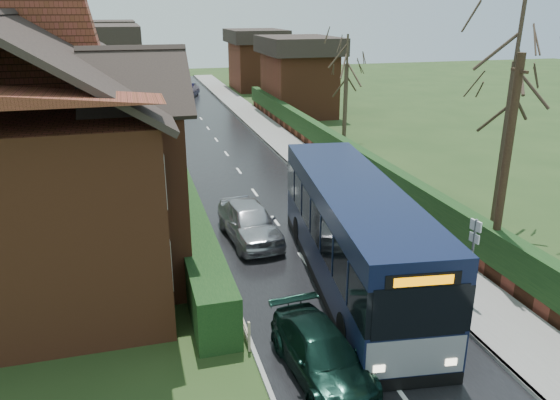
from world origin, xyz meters
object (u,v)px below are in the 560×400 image
object	(u,v)px
telegraph_pole	(505,171)
bus	(354,235)
car_silver	(249,221)
bus_stop_sign	(473,249)
brick_house	(42,142)
car_green	(322,354)

from	to	relation	value
telegraph_pole	bus	bearing A→B (deg)	179.44
bus	car_silver	bearing A→B (deg)	127.29
bus	telegraph_pole	size ratio (longest dim) A/B	1.54
bus_stop_sign	telegraph_pole	world-z (taller)	telegraph_pole
car_silver	brick_house	bearing A→B (deg)	172.68
bus	bus_stop_sign	bearing A→B (deg)	-30.73
car_green	bus_stop_sign	size ratio (longest dim) A/B	1.46
car_silver	bus_stop_sign	size ratio (longest dim) A/B	1.59
telegraph_pole	bus_stop_sign	bearing A→B (deg)	-132.86
bus_stop_sign	telegraph_pole	size ratio (longest dim) A/B	0.38
car_green	telegraph_pole	bearing A→B (deg)	20.19
car_silver	bus_stop_sign	bearing A→B (deg)	-54.92
car_green	bus_stop_sign	distance (m)	6.12
car_green	telegraph_pole	world-z (taller)	telegraph_pole
car_silver	car_green	world-z (taller)	car_silver
brick_house	bus	distance (m)	11.23
brick_house	car_green	distance (m)	12.25
bus_stop_sign	brick_house	bearing A→B (deg)	141.00
telegraph_pole	brick_house	bearing A→B (deg)	169.49
bus	telegraph_pole	xyz separation A→B (m)	(4.74, -0.99, 2.10)
bus	car_green	xyz separation A→B (m)	(-2.66, -4.40, -1.11)
car_silver	car_green	xyz separation A→B (m)	(-0.10, -8.83, -0.17)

